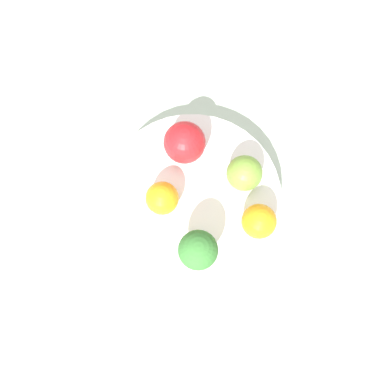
# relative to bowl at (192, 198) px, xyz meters

# --- Properties ---
(ground_plane) EXTENTS (6.00, 6.00, 0.00)m
(ground_plane) POSITION_rel_bowl_xyz_m (0.00, 0.00, -0.04)
(ground_plane) COLOR gray
(table_surface) EXTENTS (1.20, 1.20, 0.02)m
(table_surface) POSITION_rel_bowl_xyz_m (0.00, 0.00, -0.03)
(table_surface) COLOR #B2C6B2
(table_surface) RESTS_ON ground_plane
(bowl) EXTENTS (0.26, 0.26, 0.04)m
(bowl) POSITION_rel_bowl_xyz_m (0.00, 0.00, 0.00)
(bowl) COLOR white
(bowl) RESTS_ON table_surface
(broccoli) EXTENTS (0.05, 0.05, 0.07)m
(broccoli) POSITION_rel_bowl_xyz_m (-0.02, -0.08, 0.06)
(broccoli) COLOR #99C17A
(broccoli) RESTS_ON bowl
(apple_red) EXTENTS (0.05, 0.05, 0.05)m
(apple_red) POSITION_rel_bowl_xyz_m (0.08, 0.00, 0.05)
(apple_red) COLOR olive
(apple_red) RESTS_ON bowl
(apple_green) EXTENTS (0.06, 0.06, 0.06)m
(apple_green) POSITION_rel_bowl_xyz_m (0.01, 0.07, 0.05)
(apple_green) COLOR red
(apple_green) RESTS_ON bowl
(orange_front) EXTENTS (0.05, 0.05, 0.05)m
(orange_front) POSITION_rel_bowl_xyz_m (-0.04, -0.00, 0.04)
(orange_front) COLOR orange
(orange_front) RESTS_ON bowl
(orange_back) EXTENTS (0.05, 0.05, 0.05)m
(orange_back) POSITION_rel_bowl_xyz_m (0.07, -0.07, 0.04)
(orange_back) COLOR orange
(orange_back) RESTS_ON bowl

